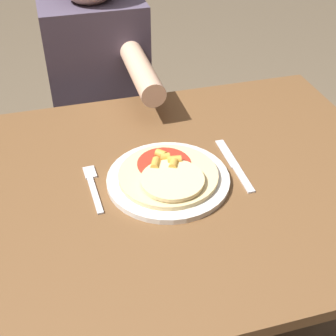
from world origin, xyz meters
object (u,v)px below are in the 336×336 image
dining_table (186,213)px  plate (168,179)px  pizza (169,174)px  knife (235,166)px  person_diner (100,84)px  fork (93,186)px

dining_table → plate: size_ratio=3.61×
plate → pizza: bearing=-87.6°
pizza → knife: size_ratio=1.08×
person_diner → dining_table: bearing=-79.8°
dining_table → plate: (-0.05, 0.00, 0.12)m
dining_table → person_diner: 0.66m
plate → fork: size_ratio=1.67×
dining_table → pizza: pizza is taller
dining_table → plate: bearing=177.7°
fork → person_diner: person_diner is taller
dining_table → person_diner: person_diner is taller
plate → pizza: 0.02m
pizza → knife: (0.18, 0.02, -0.02)m
person_diner → plate: bearing=-84.0°
pizza → knife: bearing=5.1°
dining_table → knife: knife is taller
knife → person_diner: 0.68m
fork → person_diner: size_ratio=0.15×
plate → person_diner: person_diner is taller
knife → pizza: bearing=-174.9°
plate → fork: (-0.18, 0.03, -0.00)m
fork → knife: (0.35, -0.02, 0.00)m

